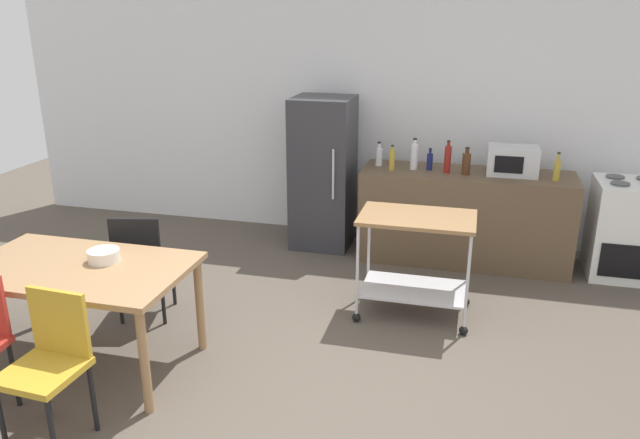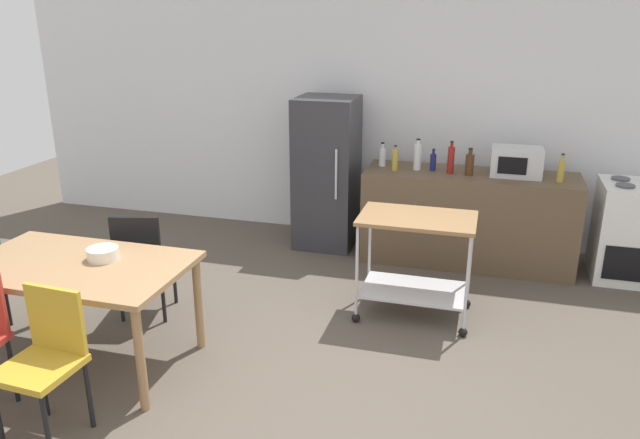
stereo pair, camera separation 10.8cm
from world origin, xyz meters
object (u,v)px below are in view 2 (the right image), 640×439
object	(u,v)px
stove_oven	(630,232)
bottle_sparkling_water	(561,171)
chair_mustard	(46,355)
bottle_sesame_oil	(395,160)
bottle_vinegar	(382,156)
bottle_hot_sauce	(470,164)
chair_black	(142,257)
dining_table	(77,274)
bottle_soda	(433,162)
bottle_wine	(418,156)
fruit_bowl	(103,254)
microwave	(517,162)
kitchen_cart	(416,250)
bottle_soy_sauce	(451,159)
refrigerator	(327,173)

from	to	relation	value
stove_oven	bottle_sparkling_water	world-z (taller)	bottle_sparkling_water
chair_mustard	bottle_sesame_oil	xyz separation A→B (m)	(1.45, 3.22, 0.49)
chair_mustard	bottle_vinegar	size ratio (longest dim) A/B	3.76
bottle_hot_sauce	bottle_vinegar	bearing A→B (deg)	171.35
chair_black	bottle_sparkling_water	size ratio (longest dim) A/B	3.40
dining_table	bottle_vinegar	world-z (taller)	bottle_vinegar
bottle_soda	bottle_hot_sauce	world-z (taller)	bottle_hot_sauce
chair_black	bottle_sparkling_water	world-z (taller)	bottle_sparkling_water
chair_mustard	bottle_soda	xyz separation A→B (m)	(1.81, 3.32, 0.47)
bottle_wine	fruit_bowl	distance (m)	3.08
stove_oven	bottle_vinegar	xyz separation A→B (m)	(-2.32, 0.04, 0.54)
chair_mustard	bottle_soda	distance (m)	3.81
bottle_vinegar	bottle_wine	distance (m)	0.36
microwave	chair_black	bearing A→B (deg)	-145.84
kitchen_cart	bottle_sparkling_water	world-z (taller)	bottle_sparkling_water
stove_oven	chair_mustard	bearing A→B (deg)	-137.44
bottle_wine	bottle_sparkling_water	xyz separation A→B (m)	(1.30, -0.10, -0.03)
microwave	bottle_hot_sauce	bearing A→B (deg)	-164.59
chair_black	bottle_soy_sauce	xyz separation A→B (m)	(2.23, 1.82, 0.52)
dining_table	kitchen_cart	distance (m)	2.51
bottle_wine	bottle_hot_sauce	xyz separation A→B (m)	(0.50, -0.07, -0.02)
refrigerator	bottle_wine	distance (m)	0.97
refrigerator	stove_oven	bearing A→B (deg)	-1.60
dining_table	chair_black	world-z (taller)	chair_black
chair_mustard	bottle_soy_sauce	size ratio (longest dim) A/B	2.89
chair_black	bottle_sesame_oil	size ratio (longest dim) A/B	3.63
bottle_hot_sauce	bottle_soy_sauce	bearing A→B (deg)	172.94
bottle_soda	fruit_bowl	xyz separation A→B (m)	(-1.97, -2.48, -0.20)
dining_table	kitchen_cart	size ratio (longest dim) A/B	1.65
refrigerator	kitchen_cart	distance (m)	1.77
dining_table	bottle_hot_sauce	distance (m)	3.53
bottle_vinegar	bottle_soda	distance (m)	0.50
kitchen_cart	bottle_wine	size ratio (longest dim) A/B	3.00
kitchen_cart	bottle_vinegar	xyz separation A→B (m)	(-0.53, 1.32, 0.42)
dining_table	stove_oven	bearing A→B (deg)	33.57
bottle_sesame_oil	bottle_wine	bearing A→B (deg)	23.89
bottle_soda	microwave	distance (m)	0.77
chair_black	bottle_sparkling_water	distance (m)	3.70
bottle_vinegar	bottle_sesame_oil	xyz separation A→B (m)	(0.15, -0.15, 0.01)
bottle_wine	bottle_hot_sauce	world-z (taller)	bottle_wine
dining_table	microwave	xyz separation A→B (m)	(2.87, 2.63, 0.36)
stove_oven	bottle_soy_sauce	xyz separation A→B (m)	(-1.65, -0.07, 0.58)
bottle_wine	fruit_bowl	xyz separation A→B (m)	(-1.82, -2.47, -0.24)
stove_oven	kitchen_cart	size ratio (longest dim) A/B	1.01
chair_mustard	bottle_soy_sauce	distance (m)	3.85
bottle_soy_sauce	bottle_hot_sauce	xyz separation A→B (m)	(0.18, -0.02, -0.03)
kitchen_cart	bottle_soda	world-z (taller)	bottle_soda
chair_mustard	bottle_soy_sauce	xyz separation A→B (m)	(1.98, 3.26, 0.52)
chair_mustard	bottle_sparkling_water	xyz separation A→B (m)	(2.95, 3.21, 0.49)
fruit_bowl	microwave	bearing A→B (deg)	42.62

